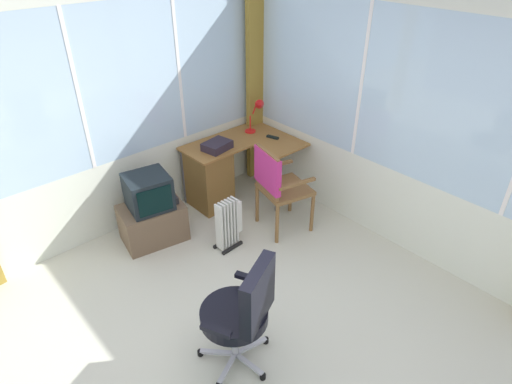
{
  "coord_description": "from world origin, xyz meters",
  "views": [
    {
      "loc": [
        -1.35,
        -1.6,
        2.91
      ],
      "look_at": [
        0.87,
        0.86,
        0.83
      ],
      "focal_mm": 30.41,
      "sensor_mm": 36.0,
      "label": 1
    }
  ],
  "objects_px": {
    "wooden_armchair": "(275,180)",
    "tv_on_stand": "(152,212)",
    "tv_remote": "(273,137)",
    "space_heater": "(229,223)",
    "paper_tray": "(217,146)",
    "office_chair": "(243,309)",
    "desk": "(214,174)",
    "desk_lamp": "(258,111)"
  },
  "relations": [
    {
      "from": "desk_lamp",
      "to": "paper_tray",
      "type": "xyz_separation_m",
      "value": [
        -0.67,
        -0.06,
        -0.22
      ]
    },
    {
      "from": "tv_on_stand",
      "to": "space_heater",
      "type": "xyz_separation_m",
      "value": [
        0.53,
        -0.63,
        -0.06
      ]
    },
    {
      "from": "desk",
      "to": "tv_on_stand",
      "type": "xyz_separation_m",
      "value": [
        -0.91,
        -0.13,
        -0.06
      ]
    },
    {
      "from": "tv_on_stand",
      "to": "desk_lamp",
      "type": "bearing_deg",
      "value": 4.49
    },
    {
      "from": "desk",
      "to": "wooden_armchair",
      "type": "xyz_separation_m",
      "value": [
        0.16,
        -0.86,
        0.23
      ]
    },
    {
      "from": "office_chair",
      "to": "tv_remote",
      "type": "bearing_deg",
      "value": 41.44
    },
    {
      "from": "desk_lamp",
      "to": "wooden_armchair",
      "type": "height_order",
      "value": "desk_lamp"
    },
    {
      "from": "wooden_armchair",
      "to": "office_chair",
      "type": "bearing_deg",
      "value": -141.61
    },
    {
      "from": "paper_tray",
      "to": "office_chair",
      "type": "bearing_deg",
      "value": -123.2
    },
    {
      "from": "desk_lamp",
      "to": "tv_on_stand",
      "type": "distance_m",
      "value": 1.74
    },
    {
      "from": "wooden_armchair",
      "to": "desk_lamp",
      "type": "bearing_deg",
      "value": 57.96
    },
    {
      "from": "paper_tray",
      "to": "wooden_armchair",
      "type": "relative_size",
      "value": 0.31
    },
    {
      "from": "desk",
      "to": "desk_lamp",
      "type": "xyz_separation_m",
      "value": [
        0.7,
        -0.0,
        0.6
      ]
    },
    {
      "from": "wooden_armchair",
      "to": "office_chair",
      "type": "relative_size",
      "value": 1.0
    },
    {
      "from": "desk_lamp",
      "to": "desk",
      "type": "bearing_deg",
      "value": 179.82
    },
    {
      "from": "wooden_armchair",
      "to": "paper_tray",
      "type": "bearing_deg",
      "value": 99.18
    },
    {
      "from": "tv_remote",
      "to": "wooden_armchair",
      "type": "xyz_separation_m",
      "value": [
        -0.54,
        -0.6,
        -0.12
      ]
    },
    {
      "from": "tv_remote",
      "to": "wooden_armchair",
      "type": "distance_m",
      "value": 0.82
    },
    {
      "from": "paper_tray",
      "to": "wooden_armchair",
      "type": "distance_m",
      "value": 0.83
    },
    {
      "from": "office_chair",
      "to": "paper_tray",
      "type": "bearing_deg",
      "value": 56.8
    },
    {
      "from": "paper_tray",
      "to": "wooden_armchair",
      "type": "xyz_separation_m",
      "value": [
        0.13,
        -0.8,
        -0.15
      ]
    },
    {
      "from": "wooden_armchair",
      "to": "tv_remote",
      "type": "bearing_deg",
      "value": 47.99
    },
    {
      "from": "space_heater",
      "to": "wooden_armchair",
      "type": "bearing_deg",
      "value": -11.17
    },
    {
      "from": "tv_on_stand",
      "to": "space_heater",
      "type": "distance_m",
      "value": 0.82
    },
    {
      "from": "desk",
      "to": "paper_tray",
      "type": "distance_m",
      "value": 0.38
    },
    {
      "from": "desk_lamp",
      "to": "tv_on_stand",
      "type": "height_order",
      "value": "desk_lamp"
    },
    {
      "from": "desk",
      "to": "tv_on_stand",
      "type": "relative_size",
      "value": 1.57
    },
    {
      "from": "tv_remote",
      "to": "space_heater",
      "type": "distance_m",
      "value": 1.27
    },
    {
      "from": "paper_tray",
      "to": "office_chair",
      "type": "xyz_separation_m",
      "value": [
        -1.23,
        -1.88,
        -0.21
      ]
    },
    {
      "from": "desk_lamp",
      "to": "tv_on_stand",
      "type": "bearing_deg",
      "value": -175.51
    },
    {
      "from": "tv_remote",
      "to": "wooden_armchair",
      "type": "height_order",
      "value": "wooden_armchair"
    },
    {
      "from": "space_heater",
      "to": "paper_tray",
      "type": "bearing_deg",
      "value": 59.4
    },
    {
      "from": "wooden_armchair",
      "to": "tv_on_stand",
      "type": "height_order",
      "value": "wooden_armchair"
    },
    {
      "from": "desk_lamp",
      "to": "space_heater",
      "type": "distance_m",
      "value": 1.49
    },
    {
      "from": "desk_lamp",
      "to": "office_chair",
      "type": "relative_size",
      "value": 0.41
    },
    {
      "from": "wooden_armchair",
      "to": "tv_on_stand",
      "type": "relative_size",
      "value": 1.27
    },
    {
      "from": "tv_remote",
      "to": "paper_tray",
      "type": "height_order",
      "value": "paper_tray"
    },
    {
      "from": "desk_lamp",
      "to": "wooden_armchair",
      "type": "relative_size",
      "value": 0.41
    },
    {
      "from": "desk_lamp",
      "to": "tv_remote",
      "type": "xyz_separation_m",
      "value": [
        0.0,
        -0.26,
        -0.25
      ]
    },
    {
      "from": "wooden_armchair",
      "to": "space_heater",
      "type": "relative_size",
      "value": 1.76
    },
    {
      "from": "tv_remote",
      "to": "wooden_armchair",
      "type": "bearing_deg",
      "value": -148.19
    },
    {
      "from": "paper_tray",
      "to": "tv_on_stand",
      "type": "distance_m",
      "value": 1.03
    }
  ]
}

